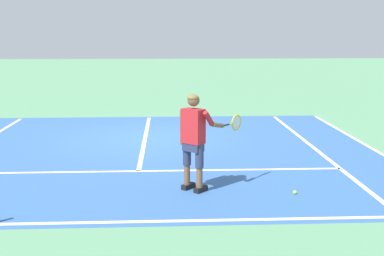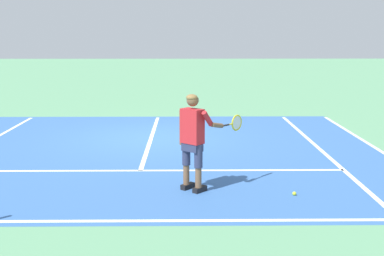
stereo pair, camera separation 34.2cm
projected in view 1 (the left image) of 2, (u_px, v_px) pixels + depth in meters
name	position (u px, v px, depth m)	size (l,w,h in m)	color
ground_plane	(145.00, 138.00, 13.27)	(80.00, 80.00, 0.00)	#609E70
court_inner_surface	(143.00, 150.00, 11.93)	(10.98, 9.56, 0.00)	#3866A8
line_baseline	(129.00, 222.00, 7.43)	(10.98, 0.10, 0.01)	white
line_service	(139.00, 171.00, 10.14)	(8.23, 0.10, 0.01)	white
line_centre_service	(145.00, 138.00, 13.28)	(0.10, 6.40, 0.01)	white
line_singles_right	(314.00, 148.00, 12.13)	(0.10, 9.16, 0.01)	white
line_doubles_right	(371.00, 148.00, 12.20)	(0.10, 9.16, 0.01)	white
tennis_player	(195.00, 136.00, 8.73)	(1.14, 0.78, 1.71)	black
tennis_ball_near_feet	(295.00, 192.00, 8.71)	(0.07, 0.07, 0.07)	#CCE02D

